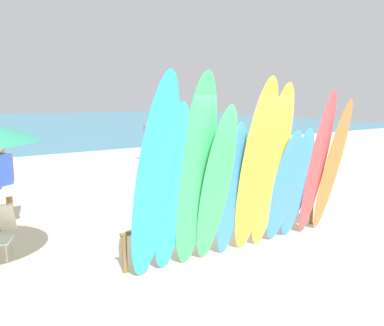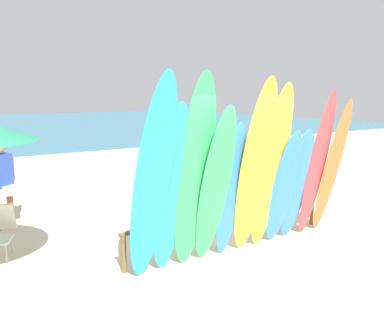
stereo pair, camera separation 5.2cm
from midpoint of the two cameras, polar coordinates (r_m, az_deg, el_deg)
ground at (r=19.55m, az=-20.71°, el=1.76°), size 60.00×60.00×0.00m
surfboard_rack at (r=6.71m, az=6.15°, el=-7.65°), size 4.06×0.07×0.60m
surfboard_teal_0 at (r=5.02m, az=-5.36°, el=-2.89°), size 0.62×0.89×2.80m
surfboard_teal_1 at (r=5.39m, az=-2.75°, el=-4.01°), size 0.58×0.63×2.43m
surfboard_green_2 at (r=5.50m, az=0.63°, el=-1.61°), size 0.60×0.66×2.83m
surfboard_green_3 at (r=5.70m, az=3.62°, el=-3.50°), size 0.50×0.73×2.38m
surfboard_blue_4 at (r=6.05m, az=5.86°, el=-4.02°), size 0.50×0.48×2.12m
surfboard_yellow_5 at (r=6.08m, az=9.28°, el=-0.88°), size 0.60×0.80×2.77m
surfboard_yellow_6 at (r=6.38m, az=11.62°, el=-0.81°), size 0.60×0.69×2.70m
surfboard_blue_7 at (r=6.73m, az=13.28°, el=-3.50°), size 0.54×0.58×1.97m
surfboard_blue_8 at (r=7.03m, az=15.12°, el=-2.99°), size 0.58×0.53×1.97m
surfboard_red_9 at (r=7.23m, az=17.80°, el=-0.25°), size 0.55×0.63×2.60m
surfboard_orange_10 at (r=7.54m, az=19.74°, el=-0.56°), size 0.54×0.66×2.44m
beachgoer_midbeach at (r=8.19m, az=-25.65°, el=-2.12°), size 0.53×0.41×1.65m
beachgoer_near_rack at (r=13.16m, az=-0.54°, el=3.12°), size 0.64×0.27×1.70m
beachgoer_photographing at (r=14.66m, az=-5.51°, el=3.61°), size 0.47×0.46×1.64m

